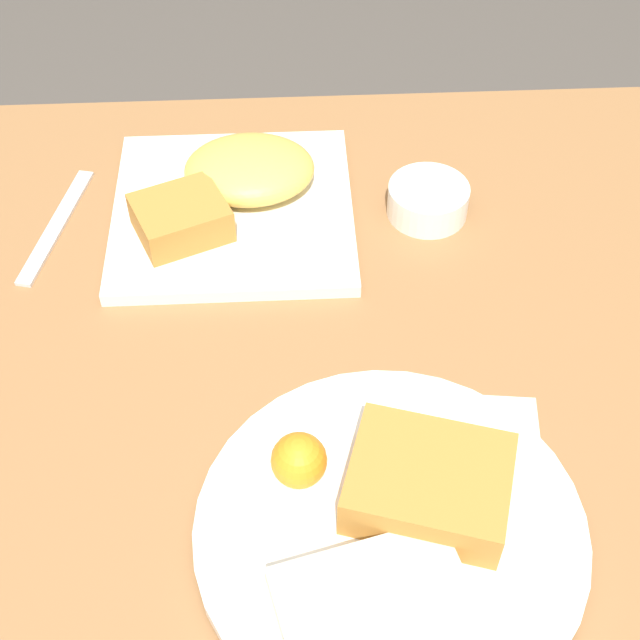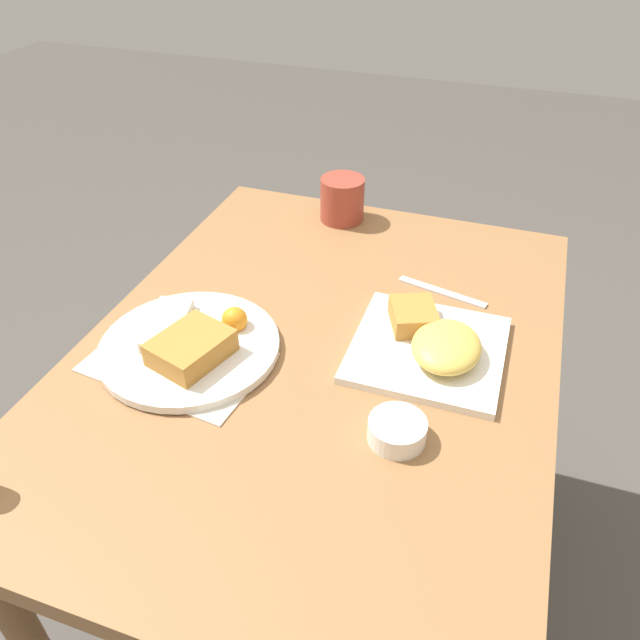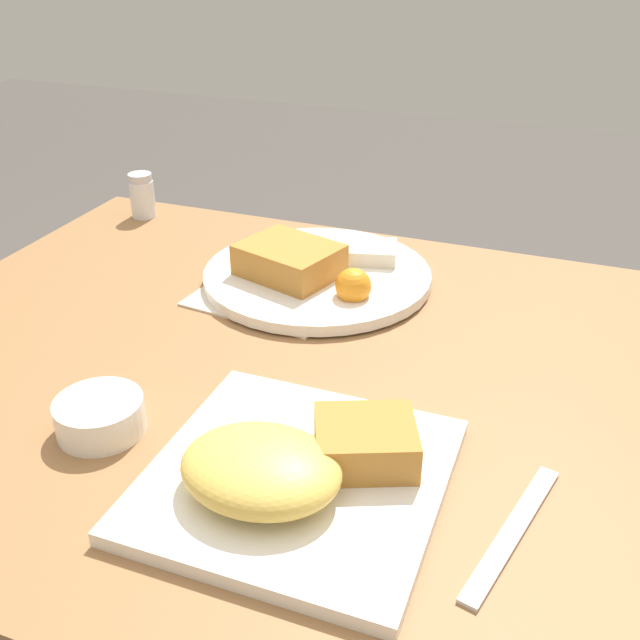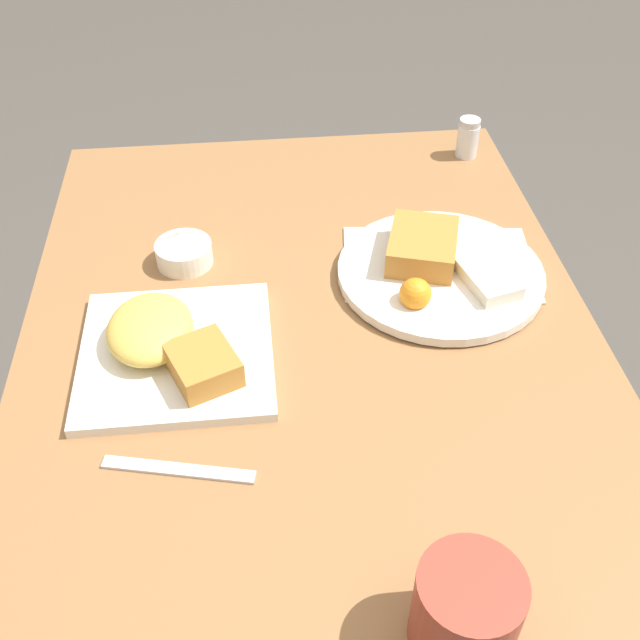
# 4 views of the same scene
# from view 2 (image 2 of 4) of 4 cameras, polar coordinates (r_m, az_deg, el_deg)

# --- Properties ---
(ground_plane) EXTENTS (8.00, 8.00, 0.00)m
(ground_plane) POSITION_cam_2_polar(r_m,az_deg,el_deg) (1.59, -0.10, -22.65)
(ground_plane) COLOR #4C4742
(dining_table) EXTENTS (1.03, 0.77, 0.72)m
(dining_table) POSITION_cam_2_polar(r_m,az_deg,el_deg) (1.09, -0.14, -5.95)
(dining_table) COLOR olive
(dining_table) RESTS_ON ground_plane
(menu_card) EXTENTS (0.21, 0.30, 0.00)m
(menu_card) POSITION_cam_2_polar(r_m,az_deg,el_deg) (1.03, -12.89, -3.76)
(menu_card) COLOR beige
(menu_card) RESTS_ON dining_table
(plate_square_near) EXTENTS (0.24, 0.24, 0.06)m
(plate_square_near) POSITION_cam_2_polar(r_m,az_deg,el_deg) (1.03, 10.26, -2.15)
(plate_square_near) COLOR white
(plate_square_near) RESTS_ON dining_table
(plate_oval_far) EXTENTS (0.29, 0.29, 0.05)m
(plate_oval_far) POSITION_cam_2_polar(r_m,az_deg,el_deg) (1.03, -11.79, -2.13)
(plate_oval_far) COLOR white
(plate_oval_far) RESTS_ON menu_card
(sauce_ramekin) EXTENTS (0.08, 0.08, 0.03)m
(sauce_ramekin) POSITION_cam_2_polar(r_m,az_deg,el_deg) (0.88, 7.06, -9.95)
(sauce_ramekin) COLOR white
(sauce_ramekin) RESTS_ON dining_table
(butter_knife) EXTENTS (0.06, 0.17, 0.00)m
(butter_knife) POSITION_cam_2_polar(r_m,az_deg,el_deg) (1.18, 11.10, 2.54)
(butter_knife) COLOR silver
(butter_knife) RESTS_ON dining_table
(coffee_mug) EXTENTS (0.10, 0.10, 0.10)m
(coffee_mug) POSITION_cam_2_polar(r_m,az_deg,el_deg) (1.39, 2.05, 10.97)
(coffee_mug) COLOR #9E3D2D
(coffee_mug) RESTS_ON dining_table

